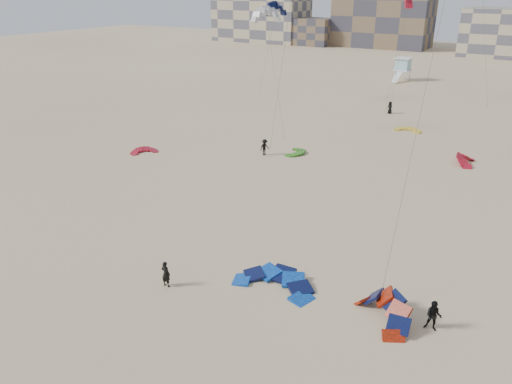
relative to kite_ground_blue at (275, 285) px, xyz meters
The scene contains 18 objects.
ground 5.77m from the kite_ground_blue, 150.71° to the right, with size 320.00×320.00×0.00m, color #D1B58C.
kite_ground_blue is the anchor object (origin of this frame).
kite_ground_orange 7.05m from the kite_ground_blue, ahead, with size 4.18×3.43×2.50m, color red, non-canonical shape.
kite_ground_red 30.81m from the kite_ground_blue, 147.97° to the left, with size 2.91×3.03×0.77m, color #B80D34, non-canonical shape.
kite_ground_green 27.29m from the kite_ground_blue, 113.80° to the left, with size 2.97×3.13×0.60m, color #30811C, non-canonical shape.
kite_ground_red_far 31.72m from the kite_ground_blue, 78.36° to the left, with size 3.28×3.04×1.68m, color #B80D34, non-canonical shape.
kite_ground_yellow 41.08m from the kite_ground_blue, 93.44° to the left, with size 3.22×3.38×0.48m, color yellow, non-canonical shape.
kitesurfer_main 7.03m from the kite_ground_blue, 148.76° to the right, with size 0.65×0.43×1.78m, color black.
kitesurfer_b 9.77m from the kite_ground_blue, ahead, with size 0.89×0.69×1.83m, color black.
kitesurfer_c 26.47m from the kite_ground_blue, 121.28° to the left, with size 1.20×0.69×1.85m, color black.
kitesurfer_e 49.64m from the kite_ground_blue, 98.55° to the left, with size 0.88×0.57×1.80m, color black.
kite_fly_grey 38.75m from the kite_ground_blue, 120.68° to the left, with size 7.69×7.00×14.78m.
kite_fly_navy 55.86m from the kite_ground_blue, 118.77° to the left, with size 4.63×7.35×14.82m.
kite_fly_red 61.40m from the kite_ground_blue, 98.61° to the left, with size 4.56×6.39×15.60m.
lifeguard_tower_far 78.71m from the kite_ground_blue, 99.92° to the left, with size 3.34×6.17×4.45m.
condo_west_a 147.83m from the kite_ground_blue, 120.54° to the left, with size 30.00×15.00×14.00m, color tan.
condo_west_b 136.07m from the kite_ground_blue, 104.95° to the left, with size 28.00×14.00×18.00m, color brown.
condo_fill_left 136.80m from the kite_ground_blue, 113.73° to the left, with size 12.00×10.00×8.00m, color brown.
Camera 1 is at (17.93, -21.27, 17.98)m, focal length 35.00 mm.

